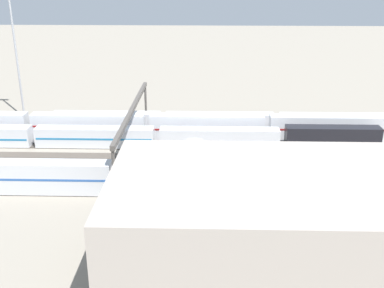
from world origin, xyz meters
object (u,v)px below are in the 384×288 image
train_on_track_1 (220,122)px  train_on_track_2 (207,127)px  light_mast_0 (13,31)px  train_on_track_3 (146,137)px  maintenance_shed (291,230)px  train_on_track_7 (38,177)px  signal_gantry (132,113)px

train_on_track_1 → train_on_track_2: (2.73, 5.00, 0.60)m
train_on_track_2 → light_mast_0: (42.52, -13.11, 17.25)m
light_mast_0 → train_on_track_1: bearing=169.8°
train_on_track_1 → train_on_track_3: bearing=34.4°
maintenance_shed → train_on_track_3: bearing=-62.9°
train_on_track_7 → train_on_track_3: size_ratio=0.79×
maintenance_shed → signal_gantry: bearing=-59.1°
train_on_track_1 → train_on_track_3: 17.69m
train_on_track_2 → train_on_track_3: size_ratio=1.32×
signal_gantry → maintenance_shed: maintenance_shed is taller
train_on_track_2 → train_on_track_1: bearing=-118.7°
train_on_track_1 → train_on_track_7: size_ratio=1.00×
train_on_track_3 → signal_gantry: size_ratio=2.26×
train_on_track_1 → train_on_track_7: train_on_track_7 is taller
light_mast_0 → train_on_track_7: bearing=113.1°
train_on_track_2 → train_on_track_3: bearing=22.9°
train_on_track_7 → maintenance_shed: maintenance_shed is taller
train_on_track_2 → maintenance_shed: maintenance_shed is taller
maintenance_shed → light_mast_0: bearing=-48.8°
signal_gantry → light_mast_0: bearing=-35.7°
train_on_track_3 → signal_gantry: signal_gantry is taller
train_on_track_7 → light_mast_0: bearing=-66.9°
train_on_track_1 → maintenance_shed: bearing=97.1°
train_on_track_1 → signal_gantry: 21.56m
light_mast_0 → signal_gantry: size_ratio=0.80×
signal_gantry → maintenance_shed: size_ratio=1.02×
train_on_track_2 → train_on_track_3: 12.88m
train_on_track_3 → maintenance_shed: 46.17m
train_on_track_2 → train_on_track_7: size_ratio=1.68×
train_on_track_2 → signal_gantry: size_ratio=3.00×
signal_gantry → train_on_track_7: bearing=54.8°
signal_gantry → maintenance_shed: 44.79m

